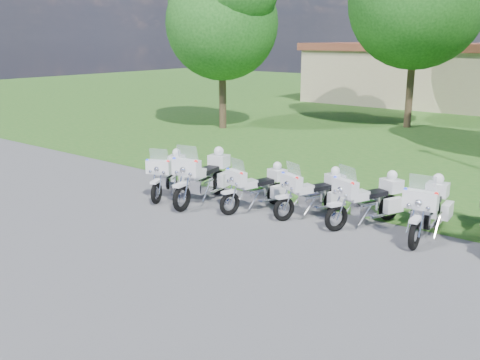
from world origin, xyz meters
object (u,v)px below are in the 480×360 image
Objects in this scene: motorcycle_4 at (368,199)px; motorcycle_0 at (168,174)px; motorcycle_2 at (258,187)px; motorcycle_3 at (314,192)px; motorcycle_5 at (428,208)px; motorcycle_1 at (204,176)px.

motorcycle_0 is at bearing 34.65° from motorcycle_4.
motorcycle_0 reaches higher than motorcycle_2.
motorcycle_3 is (4.30, 0.98, -0.01)m from motorcycle_0.
motorcycle_3 is 2.85m from motorcycle_5.
motorcycle_5 reaches higher than motorcycle_4.
motorcycle_0 is 0.95× the size of motorcycle_4.
motorcycle_0 is at bearing 34.76° from motorcycle_3.
motorcycle_2 is 4.36m from motorcycle_5.
motorcycle_2 is 0.88× the size of motorcycle_5.
motorcycle_2 is 0.97× the size of motorcycle_4.
motorcycle_5 is at bearing -154.01° from motorcycle_2.
motorcycle_4 is (5.71, 1.18, 0.03)m from motorcycle_0.
motorcycle_4 is 0.91× the size of motorcycle_5.
motorcycle_3 is 0.87× the size of motorcycle_5.
motorcycle_1 is 1.06× the size of motorcycle_5.
motorcycle_5 is at bearing -177.71° from motorcycle_1.
motorcycle_2 is (1.59, 0.37, -0.11)m from motorcycle_1.
motorcycle_1 is 1.21× the size of motorcycle_2.
motorcycle_2 is (2.84, 0.52, -0.02)m from motorcycle_0.
motorcycle_1 is 4.58m from motorcycle_4.
motorcycle_0 is 1.00× the size of motorcycle_3.
motorcycle_5 reaches higher than motorcycle_0.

